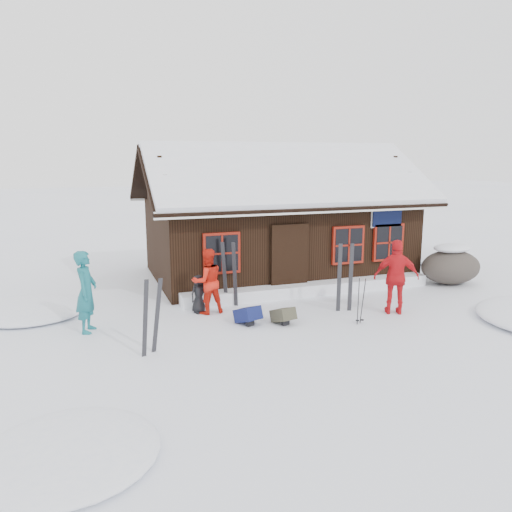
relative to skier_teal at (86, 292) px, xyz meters
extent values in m
plane|color=white|center=(4.65, -1.07, -0.94)|extent=(120.00, 120.00, 0.00)
cube|color=black|center=(6.15, 3.93, 0.31)|extent=(8.00, 5.00, 2.50)
cube|color=black|center=(6.15, 2.45, 2.41)|extent=(8.90, 3.14, 1.88)
cube|color=black|center=(6.15, 5.40, 2.41)|extent=(8.90, 3.14, 1.88)
cube|color=white|center=(6.15, 2.45, 2.55)|extent=(8.72, 3.07, 1.86)
cube|color=white|center=(6.15, 5.40, 2.55)|extent=(8.72, 3.07, 1.86)
cube|color=white|center=(6.15, 3.93, 3.28)|extent=(8.81, 0.22, 0.14)
cube|color=silver|center=(6.15, 0.98, 1.54)|extent=(8.90, 0.10, 0.20)
cube|color=black|center=(5.55, 1.38, 0.06)|extent=(1.00, 0.10, 2.00)
cube|color=black|center=(8.75, 1.35, 1.21)|extent=(1.00, 0.06, 0.60)
cube|color=maroon|center=(3.55, 1.37, 0.41)|extent=(1.04, 0.10, 1.14)
cube|color=black|center=(3.55, 1.33, 0.41)|extent=(0.90, 0.04, 1.00)
cube|color=maroon|center=(7.45, 1.37, 0.41)|extent=(1.04, 0.10, 1.14)
cube|color=black|center=(7.45, 1.33, 0.41)|extent=(0.90, 0.04, 1.00)
cube|color=maroon|center=(8.85, 1.37, 0.41)|extent=(1.04, 0.10, 1.14)
cube|color=black|center=(8.85, 1.33, 0.41)|extent=(0.90, 0.04, 1.00)
cube|color=white|center=(6.15, 1.18, -0.76)|extent=(7.60, 0.60, 0.35)
ellipsoid|color=white|center=(-1.35, 1.93, -0.94)|extent=(2.80, 2.80, 0.34)
ellipsoid|color=white|center=(-0.35, -5.07, -0.94)|extent=(2.40, 2.40, 0.29)
ellipsoid|color=white|center=(12.65, 4.93, -0.94)|extent=(4.00, 4.00, 0.48)
imported|color=#17646D|center=(0.00, 0.00, 0.00)|extent=(0.63, 0.79, 1.88)
imported|color=red|center=(2.91, 0.43, -0.10)|extent=(0.88, 0.72, 1.67)
imported|color=red|center=(7.40, -1.18, 0.01)|extent=(1.21, 0.91, 1.90)
imported|color=black|center=(2.71, 0.55, -0.44)|extent=(0.56, 0.46, 0.99)
ellipsoid|color=#49413A|center=(10.84, 0.86, -0.41)|extent=(1.93, 1.45, 1.06)
ellipsoid|color=white|center=(10.84, 0.86, 0.06)|extent=(1.22, 0.88, 0.27)
cube|color=black|center=(1.08, -1.83, -0.19)|extent=(0.23, 0.20, 1.59)
cube|color=black|center=(1.32, -1.74, -0.19)|extent=(0.29, 0.07, 1.59)
cube|color=black|center=(3.53, 1.03, -0.11)|extent=(0.19, 0.10, 1.77)
cube|color=black|center=(3.76, 0.86, -0.11)|extent=(0.14, 0.16, 1.77)
cube|color=black|center=(6.15, -0.51, -0.08)|extent=(0.12, 0.06, 1.82)
cube|color=black|center=(6.44, -0.59, -0.08)|extent=(0.12, 0.06, 1.82)
cylinder|color=black|center=(6.09, -1.57, -0.40)|extent=(0.08, 0.10, 1.15)
cylinder|color=black|center=(6.21, -1.57, -0.40)|extent=(0.08, 0.10, 1.15)
cube|color=#11184A|center=(3.60, -0.72, -0.78)|extent=(0.61, 0.70, 0.32)
cube|color=#3D3B2C|center=(4.41, -0.98, -0.79)|extent=(0.52, 0.62, 0.29)
camera|label=1|loc=(0.01, -11.52, 2.98)|focal=35.00mm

